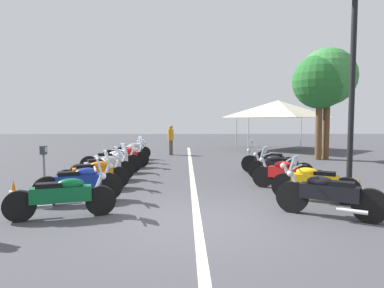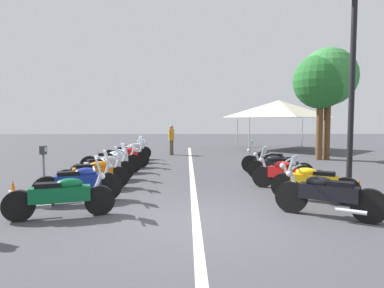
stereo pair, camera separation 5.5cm
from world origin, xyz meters
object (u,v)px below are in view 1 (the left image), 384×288
at_px(roadside_tree_0, 320,82).
at_px(motorcycle_left_row_1, 80,183).
at_px(motorcycle_left_row_2, 94,174).
at_px(event_tent, 278,109).
at_px(motorcycle_left_row_7, 131,151).
at_px(motorcycle_right_row_3, 279,167).
at_px(motorcycle_right_row_0, 328,194).
at_px(motorcycle_right_row_4, 268,161).
at_px(motorcycle_left_row_4, 112,161).
at_px(traffic_cone_1, 14,194).
at_px(parking_meter, 44,161).
at_px(roadside_tree_1, 328,77).
at_px(traffic_cone_0, 359,192).
at_px(motorcycle_left_row_5, 125,157).
at_px(bystander_0, 171,138).
at_px(motorcycle_right_row_2, 289,174).
at_px(motorcycle_left_row_0, 63,195).
at_px(street_lamp_twin_globe, 353,54).
at_px(motorcycle_left_row_3, 104,167).
at_px(motorcycle_left_row_6, 126,153).
at_px(motorcycle_right_row_1, 314,183).

bearing_deg(roadside_tree_0, motorcycle_left_row_1, 133.55).
xyz_separation_m(motorcycle_left_row_1, roadside_tree_0, (8.58, -9.02, 3.30)).
bearing_deg(motorcycle_left_row_2, event_tent, 32.30).
relative_size(motorcycle_left_row_7, roadside_tree_0, 0.36).
relative_size(motorcycle_right_row_3, roadside_tree_0, 0.38).
bearing_deg(motorcycle_right_row_0, motorcycle_right_row_4, -59.31).
relative_size(motorcycle_left_row_4, traffic_cone_1, 3.51).
distance_m(motorcycle_right_row_0, event_tent, 15.95).
relative_size(parking_meter, roadside_tree_1, 0.24).
distance_m(motorcycle_left_row_7, traffic_cone_0, 11.02).
bearing_deg(motorcycle_right_row_3, motorcycle_left_row_5, 0.05).
bearing_deg(roadside_tree_0, motorcycle_right_row_0, 159.66).
height_order(motorcycle_left_row_7, bystander_0, bystander_0).
relative_size(traffic_cone_0, traffic_cone_1, 1.00).
bearing_deg(motorcycle_left_row_1, motorcycle_right_row_2, -7.27).
height_order(motorcycle_left_row_0, roadside_tree_0, roadside_tree_0).
bearing_deg(street_lamp_twin_globe, roadside_tree_1, -18.58).
relative_size(parking_meter, traffic_cone_1, 2.10).
relative_size(motorcycle_left_row_2, motorcycle_left_row_5, 0.97).
distance_m(motorcycle_left_row_2, roadside_tree_1, 12.46).
bearing_deg(motorcycle_left_row_0, roadside_tree_1, 29.84).
relative_size(motorcycle_left_row_7, parking_meter, 1.44).
xyz_separation_m(motorcycle_left_row_3, bystander_0, (8.18, -1.79, 0.50)).
xyz_separation_m(motorcycle_left_row_7, motorcycle_right_row_4, (-4.24, -5.65, 0.01)).
relative_size(motorcycle_left_row_7, motorcycle_right_row_0, 0.98).
height_order(motorcycle_right_row_4, parking_meter, parking_meter).
bearing_deg(motorcycle_right_row_4, motorcycle_left_row_6, -1.45).
bearing_deg(motorcycle_right_row_1, motorcycle_left_row_6, -23.53).
bearing_deg(bystander_0, motorcycle_left_row_0, -74.45).
relative_size(motorcycle_left_row_6, street_lamp_twin_globe, 0.37).
xyz_separation_m(motorcycle_right_row_2, parking_meter, (-0.57, 6.56, 0.44)).
distance_m(motorcycle_right_row_4, traffic_cone_1, 8.31).
bearing_deg(motorcycle_left_row_5, motorcycle_left_row_7, 74.75).
bearing_deg(motorcycle_right_row_4, motorcycle_right_row_3, 116.35).
distance_m(motorcycle_right_row_0, motorcycle_right_row_2, 2.71).
height_order(motorcycle_left_row_2, motorcycle_left_row_4, motorcycle_left_row_2).
height_order(motorcycle_right_row_3, parking_meter, parking_meter).
bearing_deg(traffic_cone_1, motorcycle_left_row_3, -22.08).
bearing_deg(motorcycle_left_row_7, motorcycle_left_row_0, -117.61).
height_order(motorcycle_left_row_0, motorcycle_left_row_1, motorcycle_left_row_1).
relative_size(motorcycle_left_row_2, roadside_tree_0, 0.37).
xyz_separation_m(motorcycle_right_row_4, parking_meter, (-3.45, 6.68, 0.43)).
bearing_deg(motorcycle_right_row_1, motorcycle_right_row_2, -54.08).
height_order(motorcycle_left_row_2, motorcycle_right_row_0, motorcycle_right_row_0).
distance_m(motorcycle_left_row_5, parking_meter, 5.09).
xyz_separation_m(bystander_0, roadside_tree_0, (-2.38, -7.33, 2.81)).
distance_m(motorcycle_left_row_6, motorcycle_right_row_3, 7.09).
relative_size(motorcycle_left_row_6, motorcycle_right_row_4, 1.03).
bearing_deg(motorcycle_right_row_1, roadside_tree_0, -84.11).
xyz_separation_m(motorcycle_left_row_7, roadside_tree_0, (0.06, -9.16, 3.32)).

